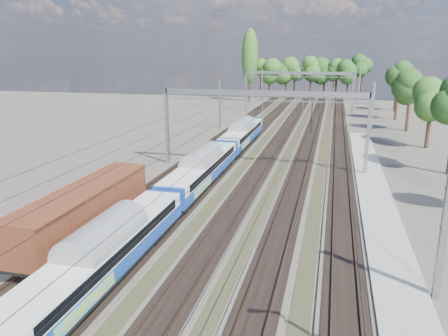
% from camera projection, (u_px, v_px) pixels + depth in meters
% --- Properties ---
extents(ground, '(220.00, 220.00, 0.00)m').
position_uv_depth(ground, '(166.00, 315.00, 22.60)').
color(ground, '#47423A').
rests_on(ground, ground).
extents(track_bed, '(21.00, 130.00, 0.34)m').
position_uv_depth(track_bed, '(278.00, 143.00, 64.73)').
color(track_bed, '#47423A').
rests_on(track_bed, ground).
extents(platform, '(3.00, 70.00, 0.30)m').
position_uv_depth(platform, '(377.00, 204.00, 38.47)').
color(platform, gray).
rests_on(platform, ground).
extents(catenary, '(25.65, 130.00, 9.00)m').
position_uv_depth(catenary, '(287.00, 95.00, 70.21)').
color(catenary, gray).
rests_on(catenary, ground).
extents(tree_belt, '(38.93, 100.86, 10.98)m').
position_uv_depth(tree_belt, '(342.00, 75.00, 103.02)').
color(tree_belt, black).
rests_on(tree_belt, ground).
extents(poplar, '(4.40, 4.40, 19.04)m').
position_uv_depth(poplar, '(250.00, 56.00, 114.73)').
color(poplar, black).
rests_on(poplar, ground).
extents(emu_train, '(2.74, 57.97, 4.00)m').
position_uv_depth(emu_train, '(201.00, 166.00, 42.67)').
color(emu_train, black).
rests_on(emu_train, ground).
extents(freight_boxcar, '(3.01, 14.54, 3.75)m').
position_uv_depth(freight_boxcar, '(85.00, 209.00, 31.12)').
color(freight_boxcar, black).
rests_on(freight_boxcar, ground).
extents(worker, '(0.43, 0.61, 1.60)m').
position_uv_depth(worker, '(319.00, 105.00, 104.71)').
color(worker, black).
rests_on(worker, ground).
extents(signal_near, '(0.44, 0.40, 6.12)m').
position_uv_depth(signal_near, '(312.00, 110.00, 70.98)').
color(signal_near, black).
rests_on(signal_near, ground).
extents(signal_far, '(0.42, 0.40, 5.91)m').
position_uv_depth(signal_far, '(333.00, 92.00, 104.11)').
color(signal_far, black).
rests_on(signal_far, ground).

